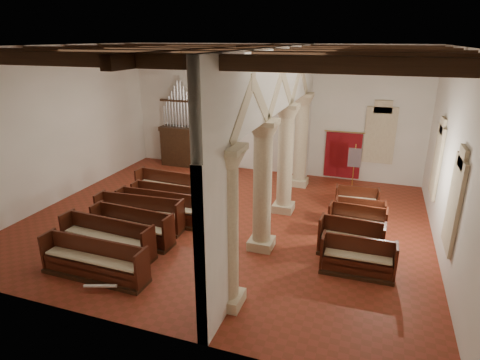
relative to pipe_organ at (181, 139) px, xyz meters
The scene contains 32 objects.
floor 7.24m from the pipe_organ, 50.71° to the right, with size 14.00×14.00×0.00m, color maroon.
ceiling 8.48m from the pipe_organ, 50.71° to the right, with size 14.00×14.00×0.00m, color #332311.
wall_back 4.81m from the pipe_organ, ahead, with size 14.00×0.02×6.00m, color white.
wall_front 12.46m from the pipe_organ, 68.63° to the right, with size 14.00×0.02×6.00m, color white.
wall_left 6.26m from the pipe_organ, 114.44° to the right, with size 0.02×12.00×6.00m, color white.
wall_right 12.85m from the pipe_organ, 25.56° to the right, with size 0.02×12.00×6.00m, color white.
ceiling_beams 8.38m from the pipe_organ, 50.71° to the right, with size 13.80×11.80×0.30m, color #341F10, non-canonical shape.
arcade 8.65m from the pipe_organ, 41.12° to the right, with size 0.90×11.90×6.00m.
window_right_a 13.47m from the pipe_organ, 31.37° to the right, with size 0.03×1.00×2.20m, color #2B6150.
window_right_b 11.89m from the pipe_organ, 14.65° to the right, with size 0.03×1.00×2.20m, color #2B6150.
window_back 9.55m from the pipe_organ, ahead, with size 1.00×0.03×2.20m, color #2B6150.
pipe_organ is the anchor object (origin of this frame).
lectern 3.20m from the pipe_organ, 19.01° to the right, with size 0.57×0.59×1.23m.
dossal_curtain 8.01m from the pipe_organ, ahead, with size 1.80×0.07×2.17m.
processional_banner 8.79m from the pipe_organ, 10.56° to the right, with size 0.51×0.65×2.23m.
hymnal_box_a 10.21m from the pipe_organ, 69.56° to the right, with size 0.28×0.23×0.28m, color navy.
hymnal_box_b 8.63m from the pipe_organ, 70.03° to the right, with size 0.33×0.27×0.33m, color #163E9C.
hymnal_box_c 7.16m from the pipe_organ, 52.52° to the right, with size 0.34×0.28×0.34m, color navy.
tube_heater_a 11.07m from the pipe_organ, 74.27° to the right, with size 0.09×0.09×0.86m, color white.
tube_heater_b 9.08m from the pipe_organ, 82.40° to the right, with size 0.11×0.11×1.09m, color silver.
nave_pew_0 10.42m from the pipe_organ, 76.43° to the right, with size 3.16×0.78×1.10m.
nave_pew_1 9.18m from the pipe_organ, 77.39° to the right, with size 3.12×0.94×1.13m.
nave_pew_2 8.35m from the pipe_organ, 74.19° to the right, with size 2.84×0.90×1.12m.
nave_pew_3 7.40m from the pipe_organ, 74.52° to the right, with size 3.15×0.95×1.15m.
nave_pew_4 6.84m from the pipe_organ, 69.90° to the right, with size 3.22×0.77×1.09m.
nave_pew_5 5.99m from the pipe_organ, 68.06° to the right, with size 2.89×0.70×1.04m.
nave_pew_6 4.93m from the pipe_organ, 66.26° to the right, with size 3.50×0.97×1.14m.
aisle_pew_0 11.96m from the pipe_organ, 39.23° to the right, with size 2.02×0.73×1.06m.
aisle_pew_1 11.15m from the pipe_organ, 36.16° to the right, with size 1.93×0.84×1.13m.
aisle_pew_2 10.52m from the pipe_organ, 30.07° to the right, with size 1.88×0.79×1.07m.
aisle_pew_3 10.19m from the pipe_organ, 26.06° to the right, with size 1.71×0.70×0.99m.
aisle_pew_4 9.52m from the pipe_organ, 19.37° to the right, with size 1.63×0.74×0.96m.
Camera 1 is at (4.83, -12.29, 6.27)m, focal length 30.00 mm.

